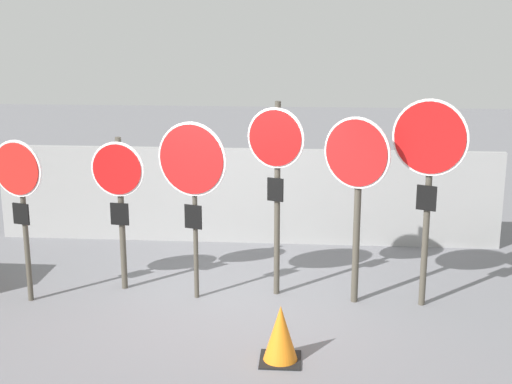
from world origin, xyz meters
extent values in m
plane|color=slate|center=(0.00, 0.00, 0.00)|extent=(40.00, 40.00, 0.00)
cube|color=gray|center=(0.00, 2.41, 0.78)|extent=(8.16, 0.12, 1.56)
cylinder|color=#474238|center=(-2.59, -0.26, 1.01)|extent=(0.07, 0.07, 2.02)
cylinder|color=white|center=(-2.61, -0.32, 1.78)|extent=(0.70, 0.23, 0.72)
cylinder|color=red|center=(-2.62, -0.33, 1.78)|extent=(0.64, 0.21, 0.66)
cube|color=black|center=(-2.61, -0.32, 1.19)|extent=(0.23, 0.09, 0.27)
cylinder|color=#474238|center=(-1.47, 0.26, 1.05)|extent=(0.08, 0.08, 2.09)
cylinder|color=white|center=(-1.48, 0.19, 1.68)|extent=(0.72, 0.12, 0.73)
cylinder|color=red|center=(-1.48, 0.17, 1.68)|extent=(0.67, 0.11, 0.67)
cube|color=black|center=(-1.48, 0.19, 1.07)|extent=(0.25, 0.06, 0.30)
cylinder|color=#474238|center=(-0.44, 0.01, 1.11)|extent=(0.06, 0.06, 2.22)
cylinder|color=white|center=(-0.45, -0.05, 1.88)|extent=(0.91, 0.32, 0.95)
cylinder|color=red|center=(-0.46, -0.06, 1.88)|extent=(0.85, 0.30, 0.89)
cube|color=black|center=(-0.45, -0.05, 1.12)|extent=(0.23, 0.10, 0.31)
cylinder|color=#474238|center=(0.61, 0.22, 1.29)|extent=(0.08, 0.08, 2.59)
cylinder|color=white|center=(0.59, 0.16, 2.13)|extent=(0.74, 0.30, 0.78)
cylinder|color=red|center=(0.58, 0.14, 2.13)|extent=(0.68, 0.28, 0.72)
cube|color=black|center=(0.59, 0.16, 1.45)|extent=(0.21, 0.10, 0.30)
cylinder|color=#474238|center=(1.64, 0.02, 1.09)|extent=(0.09, 0.09, 2.18)
cylinder|color=white|center=(1.60, -0.04, 1.99)|extent=(0.79, 0.47, 0.90)
cylinder|color=red|center=(1.60, -0.05, 1.99)|extent=(0.74, 0.44, 0.84)
cylinder|color=#474238|center=(2.50, -0.01, 1.27)|extent=(0.08, 0.08, 2.53)
cylinder|color=white|center=(2.48, -0.07, 2.20)|extent=(0.87, 0.41, 0.94)
cylinder|color=red|center=(2.47, -0.09, 2.20)|extent=(0.82, 0.39, 0.88)
cube|color=black|center=(2.48, -0.07, 1.44)|extent=(0.24, 0.12, 0.32)
cube|color=black|center=(0.75, -1.69, 0.01)|extent=(0.45, 0.45, 0.02)
cone|color=orange|center=(0.75, -1.69, 0.33)|extent=(0.37, 0.37, 0.62)
camera|label=1|loc=(1.02, -8.74, 3.66)|focal=50.00mm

